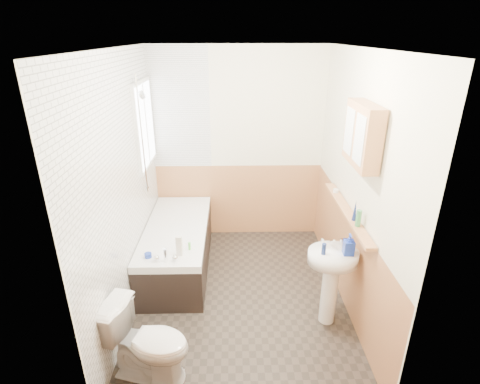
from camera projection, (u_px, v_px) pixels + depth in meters
name	position (u px, v px, depth m)	size (l,w,h in m)	color
floor	(240.00, 295.00, 4.05)	(2.80, 2.80, 0.00)	black
ceiling	(240.00, 48.00, 3.07)	(2.80, 2.80, 0.00)	white
wall_back	(238.00, 147.00, 4.85)	(2.20, 0.02, 2.50)	#F5EDCA
wall_front	(245.00, 278.00, 2.26)	(2.20, 0.02, 2.50)	#F5EDCA
wall_left	(123.00, 189.00, 3.54)	(0.02, 2.80, 2.50)	#F5EDCA
wall_right	(356.00, 188.00, 3.58)	(0.02, 2.80, 2.50)	#F5EDCA
wainscot_right	(345.00, 254.00, 3.87)	(0.01, 2.80, 1.00)	#C0814F
wainscot_front	(245.00, 366.00, 2.58)	(2.20, 0.01, 1.00)	#C0814F
wainscot_back	(238.00, 200.00, 5.13)	(2.20, 0.01, 1.00)	#C0814F
tile_cladding_left	(126.00, 189.00, 3.54)	(0.01, 2.80, 2.50)	white
tile_return_back	(179.00, 109.00, 4.62)	(0.75, 0.01, 1.50)	white
window	(145.00, 125.00, 4.25)	(0.03, 0.79, 0.99)	white
bathtub	(178.00, 246.00, 4.42)	(0.70, 1.65, 0.70)	black
shower_riser	(142.00, 126.00, 3.97)	(0.11, 0.09, 1.30)	silver
toilet	(148.00, 342.00, 2.99)	(0.39, 0.69, 0.68)	white
sink	(331.00, 272.00, 3.48)	(0.46, 0.37, 0.90)	white
pine_shelf	(347.00, 211.00, 3.64)	(0.10, 1.40, 0.03)	#C0814F
medicine_cabinet	(362.00, 135.00, 3.11)	(0.15, 0.58, 0.52)	#C0814F
foam_can	(358.00, 218.00, 3.31)	(0.05, 0.05, 0.15)	#388447
green_bottle	(355.00, 210.00, 3.40)	(0.04, 0.04, 0.20)	navy
black_jar	(336.00, 191.00, 4.03)	(0.06, 0.06, 0.04)	silver
soap_bottle	(348.00, 250.00, 3.33)	(0.09, 0.20, 0.09)	#19339E
clear_bottle	(324.00, 249.00, 3.32)	(0.04, 0.04, 0.11)	navy
blue_gel	(179.00, 246.00, 3.71)	(0.06, 0.04, 0.21)	silver
cream_jar	(148.00, 255.00, 3.71)	(0.07, 0.07, 0.04)	#19339E
orange_bottle	(189.00, 246.00, 3.83)	(0.03, 0.03, 0.08)	#59C647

